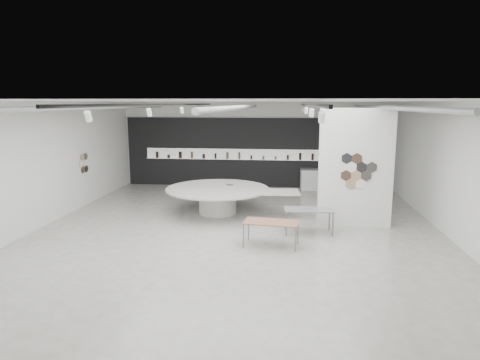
# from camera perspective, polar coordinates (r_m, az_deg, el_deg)

# --- Properties ---
(room) EXTENTS (12.02, 14.02, 3.82)m
(room) POSITION_cam_1_polar(r_m,az_deg,el_deg) (12.36, -0.82, 2.44)
(room) COLOR #AEACA4
(room) RESTS_ON ground
(back_wall_display) EXTENTS (11.80, 0.27, 3.10)m
(back_wall_display) POSITION_cam_1_polar(r_m,az_deg,el_deg) (19.27, 1.87, 3.65)
(back_wall_display) COLOR black
(back_wall_display) RESTS_ON ground
(partition_column) EXTENTS (2.20, 0.38, 3.60)m
(partition_column) POSITION_cam_1_polar(r_m,az_deg,el_deg) (13.44, 15.14, 1.53)
(partition_column) COLOR white
(partition_column) RESTS_ON ground
(display_island) EXTENTS (4.71, 3.80, 0.90)m
(display_island) POSITION_cam_1_polar(r_m,az_deg,el_deg) (14.65, -2.73, -2.26)
(display_island) COLOR white
(display_island) RESTS_ON ground
(sample_table_wood) EXTENTS (1.50, 0.87, 0.67)m
(sample_table_wood) POSITION_cam_1_polar(r_m,az_deg,el_deg) (11.36, 4.19, -5.79)
(sample_table_wood) COLOR #98634E
(sample_table_wood) RESTS_ON ground
(sample_table_stone) EXTENTS (1.44, 0.79, 0.72)m
(sample_table_stone) POSITION_cam_1_polar(r_m,az_deg,el_deg) (12.59, 9.13, -4.11)
(sample_table_stone) COLOR gray
(sample_table_stone) RESTS_ON ground
(kitchen_counter) EXTENTS (1.66, 0.74, 1.28)m
(kitchen_counter) POSITION_cam_1_polar(r_m,az_deg,el_deg) (19.00, 10.51, 0.10)
(kitchen_counter) COLOR white
(kitchen_counter) RESTS_ON ground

